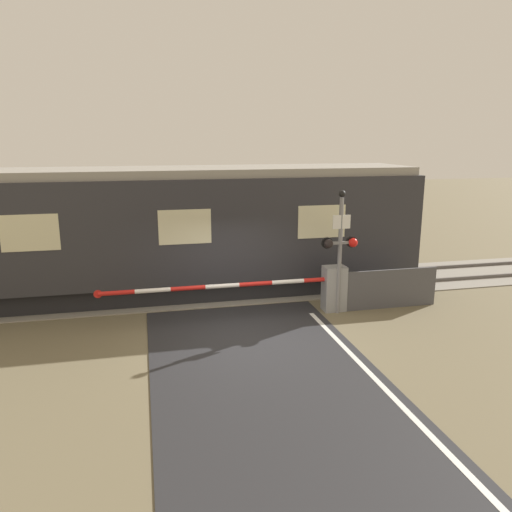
{
  "coord_description": "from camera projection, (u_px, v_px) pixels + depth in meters",
  "views": [
    {
      "loc": [
        -2.23,
        -11.02,
        4.63
      ],
      "look_at": [
        0.68,
        1.77,
        1.5
      ],
      "focal_mm": 35.0,
      "sensor_mm": 36.0,
      "label": 1
    }
  ],
  "objects": [
    {
      "name": "crossing_barrier",
      "position": [
        314.0,
        288.0,
        13.43
      ],
      "size": [
        6.55,
        0.44,
        1.24
      ],
      "color": "gray",
      "rests_on": "ground_plane"
    },
    {
      "name": "ground_plane",
      "position": [
        245.0,
        334.0,
        12.01
      ],
      "size": [
        80.0,
        80.0,
        0.0
      ],
      "primitive_type": "plane",
      "color": "#6B6047"
    },
    {
      "name": "signal_post",
      "position": [
        340.0,
        245.0,
        13.06
      ],
      "size": [
        0.99,
        0.26,
        3.31
      ],
      "color": "gray",
      "rests_on": "ground_plane"
    },
    {
      "name": "track_bed",
      "position": [
        221.0,
        289.0,
        15.5
      ],
      "size": [
        36.0,
        3.2,
        0.13
      ],
      "color": "gray",
      "rests_on": "ground_plane"
    },
    {
      "name": "train",
      "position": [
        181.0,
        230.0,
        14.8
      ],
      "size": [
        14.12,
        2.85,
        3.77
      ],
      "color": "black",
      "rests_on": "ground_plane"
    },
    {
      "name": "roadside_fence",
      "position": [
        387.0,
        289.0,
        13.75
      ],
      "size": [
        2.93,
        0.06,
        1.1
      ],
      "color": "#4C4C51",
      "rests_on": "ground_plane"
    }
  ]
}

